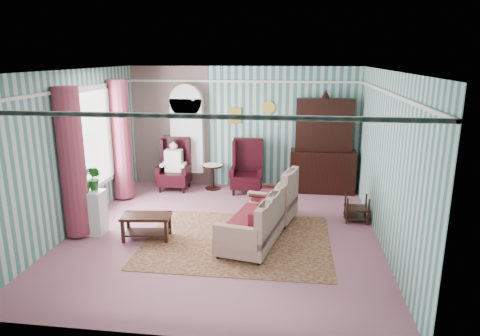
# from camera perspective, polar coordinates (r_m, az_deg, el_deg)

# --- Properties ---
(floor) EXTENTS (6.00, 6.00, 0.00)m
(floor) POSITION_cam_1_polar(r_m,az_deg,el_deg) (7.89, -2.21, -8.67)
(floor) COLOR #985869
(floor) RESTS_ON ground
(room_shell) EXTENTS (5.53, 6.02, 2.91)m
(room_shell) POSITION_cam_1_polar(r_m,az_deg,el_deg) (7.63, -6.75, 6.14)
(room_shell) COLOR #3B6C67
(room_shell) RESTS_ON ground
(bookcase) EXTENTS (0.80, 0.28, 2.24)m
(bookcase) POSITION_cam_1_polar(r_m,az_deg,el_deg) (10.50, -7.00, 3.59)
(bookcase) COLOR silver
(bookcase) RESTS_ON floor
(dresser_hutch) EXTENTS (1.50, 0.56, 2.36)m
(dresser_hutch) POSITION_cam_1_polar(r_m,az_deg,el_deg) (10.07, 11.07, 3.29)
(dresser_hutch) COLOR black
(dresser_hutch) RESTS_ON floor
(wingback_left) EXTENTS (0.76, 0.80, 1.25)m
(wingback_left) POSITION_cam_1_polar(r_m,az_deg,el_deg) (10.31, -8.79, 0.49)
(wingback_left) COLOR black
(wingback_left) RESTS_ON floor
(wingback_right) EXTENTS (0.76, 0.80, 1.25)m
(wingback_right) POSITION_cam_1_polar(r_m,az_deg,el_deg) (9.97, 0.93, 0.17)
(wingback_right) COLOR black
(wingback_right) RESTS_ON floor
(seated_woman) EXTENTS (0.44, 0.40, 1.18)m
(seated_woman) POSITION_cam_1_polar(r_m,az_deg,el_deg) (10.31, -8.78, 0.30)
(seated_woman) COLOR white
(seated_woman) RESTS_ON floor
(round_side_table) EXTENTS (0.50, 0.50, 0.60)m
(round_side_table) POSITION_cam_1_polar(r_m,az_deg,el_deg) (10.32, -3.68, -1.21)
(round_side_table) COLOR black
(round_side_table) RESTS_ON floor
(nest_table) EXTENTS (0.45, 0.38, 0.54)m
(nest_table) POSITION_cam_1_polar(r_m,az_deg,el_deg) (8.62, 15.28, -5.20)
(nest_table) COLOR black
(nest_table) RESTS_ON floor
(plant_stand) EXTENTS (0.55, 0.35, 0.80)m
(plant_stand) POSITION_cam_1_polar(r_m,az_deg,el_deg) (8.21, -19.45, -5.59)
(plant_stand) COLOR white
(plant_stand) RESTS_ON floor
(rug) EXTENTS (3.20, 2.60, 0.01)m
(rug) POSITION_cam_1_polar(r_m,az_deg,el_deg) (7.58, -0.33, -9.64)
(rug) COLOR #461D17
(rug) RESTS_ON floor
(sofa) EXTENTS (1.24, 1.98, 1.01)m
(sofa) POSITION_cam_1_polar(r_m,az_deg,el_deg) (7.37, 1.83, -6.17)
(sofa) COLOR #C5B599
(sofa) RESTS_ON floor
(floral_armchair) EXTENTS (0.99, 1.04, 1.07)m
(floral_armchair) POSITION_cam_1_polar(r_m,az_deg,el_deg) (8.28, 4.46, -3.60)
(floral_armchair) COLOR #BFB694
(floral_armchair) RESTS_ON floor
(coffee_table) EXTENTS (0.89, 0.54, 0.45)m
(coffee_table) POSITION_cam_1_polar(r_m,az_deg,el_deg) (7.75, -12.33, -7.68)
(coffee_table) COLOR black
(coffee_table) RESTS_ON floor
(potted_plant_a) EXTENTS (0.45, 0.40, 0.47)m
(potted_plant_a) POSITION_cam_1_polar(r_m,az_deg,el_deg) (7.99, -20.64, -1.46)
(potted_plant_a) COLOR #214816
(potted_plant_a) RESTS_ON plant_stand
(potted_plant_b) EXTENTS (0.30, 0.27, 0.44)m
(potted_plant_b) POSITION_cam_1_polar(r_m,az_deg,el_deg) (8.03, -18.86, -1.32)
(potted_plant_b) COLOR #264E18
(potted_plant_b) RESTS_ON plant_stand
(potted_plant_c) EXTENTS (0.29, 0.29, 0.43)m
(potted_plant_c) POSITION_cam_1_polar(r_m,az_deg,el_deg) (8.06, -20.14, -1.43)
(potted_plant_c) COLOR #1C551A
(potted_plant_c) RESTS_ON plant_stand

